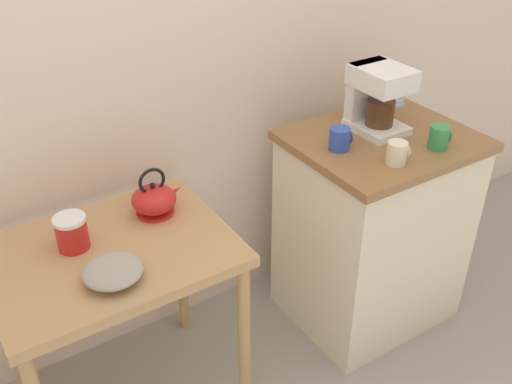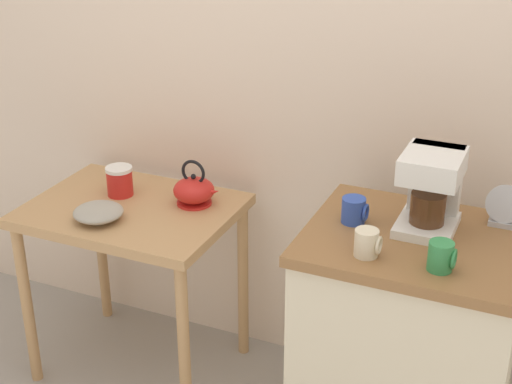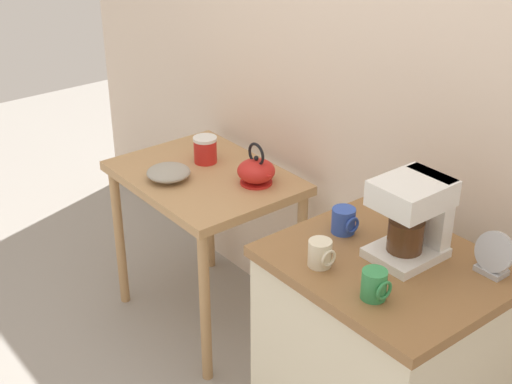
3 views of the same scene
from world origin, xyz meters
The scene contains 11 objects.
back_wall centered at (0.10, 0.47, 1.40)m, with size 4.40×0.10×2.80m, color beige.
wooden_table centered at (-0.55, 0.06, 0.64)m, with size 0.78×0.59×0.74m.
kitchen_counter centered at (0.55, -0.02, 0.44)m, with size 0.70×0.58×0.88m.
bowl_stoneware centered at (-0.60, -0.09, 0.77)m, with size 0.18×0.18×0.06m.
teakettle centered at (-0.34, 0.18, 0.80)m, with size 0.19×0.16×0.18m.
canister_enamel centered at (-0.65, 0.13, 0.80)m, with size 0.10×0.10×0.12m.
coffee_maker centered at (0.57, 0.07, 1.02)m, with size 0.18×0.22×0.26m.
mug_blue centered at (0.34, 0.00, 0.92)m, with size 0.08×0.08×0.08m.
mug_small_cream centered at (0.44, -0.20, 0.92)m, with size 0.08×0.07×0.08m.
mug_tall_green centered at (0.66, -0.19, 0.93)m, with size 0.08×0.07×0.09m.
table_clock centered at (0.78, 0.18, 0.94)m, with size 0.12×0.06×0.13m.
Camera 2 is at (0.93, -2.13, 1.99)m, focal length 53.15 mm.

